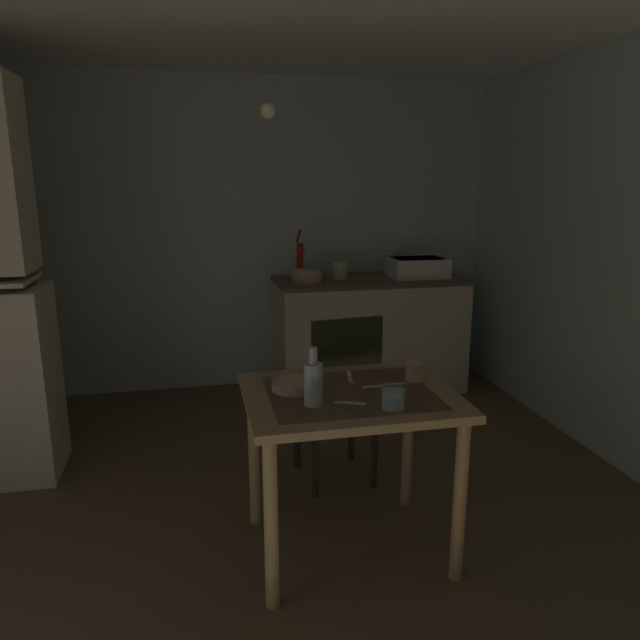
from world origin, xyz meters
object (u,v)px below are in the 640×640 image
object	(u,v)px
hand_pump	(300,258)
chair_far_side	(339,397)
dining_table	(350,419)
mug_tall	(414,371)
mixing_bowl_counter	(307,276)
serving_bowl_wide	(293,385)
sink_basin	(417,267)
glass_bottle	(313,382)

from	to	relation	value
hand_pump	chair_far_side	bearing A→B (deg)	-92.41
dining_table	mug_tall	xyz separation A→B (m)	(0.33, 0.09, 0.16)
mixing_bowl_counter	serving_bowl_wide	bearing A→B (deg)	-102.89
sink_basin	chair_far_side	world-z (taller)	sink_basin
dining_table	glass_bottle	size ratio (longest dim) A/B	3.71
mixing_bowl_counter	serving_bowl_wide	size ratio (longest dim) A/B	1.23
sink_basin	hand_pump	bearing A→B (deg)	177.21
mixing_bowl_counter	sink_basin	bearing A→B (deg)	3.20
chair_far_side	serving_bowl_wide	world-z (taller)	chair_far_side
mug_tall	glass_bottle	size ratio (longest dim) A/B	0.35
sink_basin	chair_far_side	size ratio (longest dim) A/B	0.45
hand_pump	serving_bowl_wide	distance (m)	2.05
sink_basin	mug_tall	distance (m)	2.09
sink_basin	hand_pump	world-z (taller)	hand_pump
chair_far_side	glass_bottle	xyz separation A→B (m)	(-0.29, -0.69, 0.35)
sink_basin	hand_pump	size ratio (longest dim) A/B	1.13
dining_table	hand_pump	bearing A→B (deg)	85.46
dining_table	chair_far_side	size ratio (longest dim) A/B	0.93
hand_pump	serving_bowl_wide	bearing A→B (deg)	-101.36
sink_basin	serving_bowl_wide	bearing A→B (deg)	-124.38
mixing_bowl_counter	glass_bottle	bearing A→B (deg)	-100.39
hand_pump	chair_far_side	xyz separation A→B (m)	(-0.06, -1.48, -0.56)
sink_basin	glass_bottle	size ratio (longest dim) A/B	1.80
mixing_bowl_counter	mug_tall	bearing A→B (deg)	-86.13
mug_tall	glass_bottle	bearing A→B (deg)	-159.32
hand_pump	serving_bowl_wide	xyz separation A→B (m)	(-0.40, -1.99, -0.29)
dining_table	serving_bowl_wide	distance (m)	0.29
chair_far_side	serving_bowl_wide	bearing A→B (deg)	-123.83
glass_bottle	serving_bowl_wide	bearing A→B (deg)	105.01
sink_basin	glass_bottle	bearing A→B (deg)	-120.94
mixing_bowl_counter	chair_far_side	world-z (taller)	mixing_bowl_counter
serving_bowl_wide	glass_bottle	xyz separation A→B (m)	(0.05, -0.19, 0.08)
mug_tall	glass_bottle	distance (m)	0.55
mixing_bowl_counter	chair_far_side	size ratio (longest dim) A/B	0.24
mixing_bowl_counter	dining_table	world-z (taller)	mixing_bowl_counter
mixing_bowl_counter	glass_bottle	world-z (taller)	glass_bottle
mixing_bowl_counter	mug_tall	size ratio (longest dim) A/B	2.74
dining_table	serving_bowl_wide	bearing A→B (deg)	159.66
chair_far_side	mug_tall	distance (m)	0.62
dining_table	chair_far_side	xyz separation A→B (m)	(0.10, 0.59, -0.13)
sink_basin	dining_table	xyz separation A→B (m)	(-1.09, -2.03, -0.34)
sink_basin	mixing_bowl_counter	xyz separation A→B (m)	(-0.90, -0.05, -0.03)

